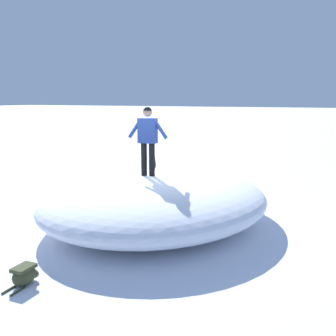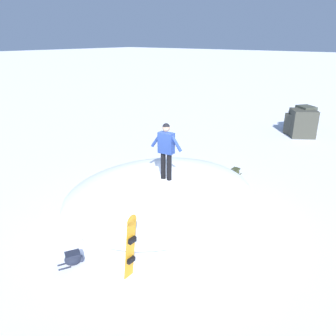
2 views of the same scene
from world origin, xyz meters
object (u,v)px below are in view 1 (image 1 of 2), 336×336
Objects in this scene: backpack_near at (25,275)px; snowboard_primary_upright at (154,166)px; backpack_far at (200,188)px; snowboarder_standing at (148,135)px.

snowboard_primary_upright is at bearing 98.18° from backpack_near.
snowboard_primary_upright is at bearing -160.40° from backpack_far.
backpack_near is at bearing -93.79° from backpack_far.
snowboard_primary_upright is at bearing 114.12° from snowboarder_standing.
snowboarder_standing reaches higher than snowboard_primary_upright.
snowboarder_standing is 3.21m from snowboard_primary_upright.
backpack_far is at bearing 86.68° from snowboarder_standing.
backpack_near is at bearing -94.19° from snowboarder_standing.
backpack_far is at bearing 86.21° from backpack_near.
snowboarder_standing is 2.51× the size of backpack_near.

